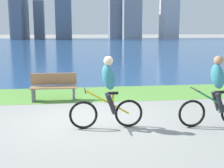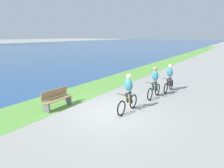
% 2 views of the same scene
% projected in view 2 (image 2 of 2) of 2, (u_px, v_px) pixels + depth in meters
% --- Properties ---
extents(ground_plane, '(300.00, 300.00, 0.00)m').
position_uv_depth(ground_plane, '(110.00, 111.00, 8.82)').
color(ground_plane, gray).
extents(grass_strip_bayside, '(120.00, 2.60, 0.01)m').
position_uv_depth(grass_strip_bayside, '(62.00, 99.00, 10.51)').
color(grass_strip_bayside, '#59933D').
rests_on(grass_strip_bayside, ground).
extents(cyclist_lead, '(1.75, 0.52, 1.71)m').
position_uv_depth(cyclist_lead, '(128.00, 93.00, 8.60)').
color(cyclist_lead, black).
rests_on(cyclist_lead, ground).
extents(cyclist_trailing, '(1.73, 0.52, 1.71)m').
position_uv_depth(cyclist_trailing, '(155.00, 83.00, 10.57)').
color(cyclist_trailing, black).
rests_on(cyclist_trailing, ground).
extents(cyclist_distant_rear, '(1.66, 0.52, 1.67)m').
position_uv_depth(cyclist_distant_rear, '(169.00, 78.00, 11.73)').
color(cyclist_distant_rear, black).
rests_on(cyclist_distant_rear, ground).
extents(bench_near_path, '(1.50, 0.47, 0.90)m').
position_uv_depth(bench_near_path, '(57.00, 99.00, 9.14)').
color(bench_near_path, olive).
rests_on(bench_near_path, ground).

